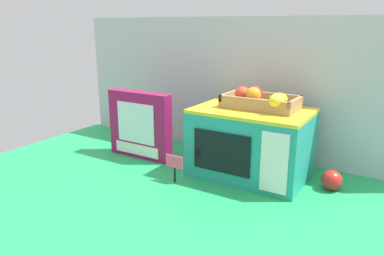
% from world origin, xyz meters
% --- Properties ---
extents(ground_plane, '(1.70, 1.70, 0.00)m').
position_xyz_m(ground_plane, '(0.00, 0.00, 0.00)').
color(ground_plane, '#219E54').
rests_on(ground_plane, ground).
extents(display_back_panel, '(1.61, 0.03, 0.58)m').
position_xyz_m(display_back_panel, '(0.00, 0.24, 0.29)').
color(display_back_panel, '#B7BABF').
rests_on(display_back_panel, ground).
extents(toy_microwave, '(0.41, 0.29, 0.25)m').
position_xyz_m(toy_microwave, '(0.17, 0.02, 0.13)').
color(toy_microwave, teal).
rests_on(toy_microwave, ground).
extents(food_groups_crate, '(0.26, 0.17, 0.08)m').
position_xyz_m(food_groups_crate, '(0.19, 0.04, 0.28)').
color(food_groups_crate, '#A37F51').
rests_on(food_groups_crate, toy_microwave).
extents(cookie_set_box, '(0.29, 0.05, 0.28)m').
position_xyz_m(cookie_set_box, '(-0.30, -0.04, 0.14)').
color(cookie_set_box, '#99144C').
rests_on(cookie_set_box, ground).
extents(price_sign, '(0.07, 0.01, 0.10)m').
position_xyz_m(price_sign, '(-0.03, -0.18, 0.07)').
color(price_sign, black).
rests_on(price_sign, ground).
extents(loose_toy_apple, '(0.07, 0.07, 0.07)m').
position_xyz_m(loose_toy_apple, '(0.46, 0.05, 0.03)').
color(loose_toy_apple, red).
rests_on(loose_toy_apple, ground).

